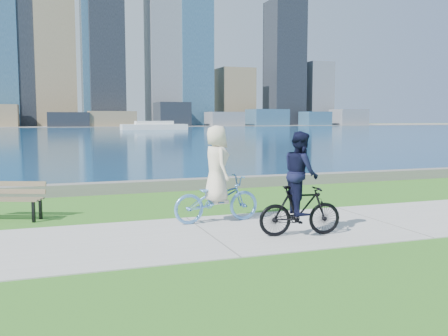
# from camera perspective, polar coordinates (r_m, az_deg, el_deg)

# --- Properties ---
(ground) EXTENTS (320.00, 320.00, 0.00)m
(ground) POSITION_cam_1_polar(r_m,az_deg,el_deg) (10.04, -1.74, -7.66)
(ground) COLOR #2A661B
(ground) RESTS_ON ground
(concrete_path) EXTENTS (80.00, 3.50, 0.02)m
(concrete_path) POSITION_cam_1_polar(r_m,az_deg,el_deg) (10.03, -1.74, -7.61)
(concrete_path) COLOR #A6A5A0
(concrete_path) RESTS_ON ground
(seawall) EXTENTS (90.00, 0.50, 0.35)m
(seawall) POSITION_cam_1_polar(r_m,az_deg,el_deg) (15.93, -8.52, -2.06)
(seawall) COLOR slate
(seawall) RESTS_ON ground
(bay_water) EXTENTS (320.00, 131.00, 0.01)m
(bay_water) POSITION_cam_1_polar(r_m,az_deg,el_deg) (81.39, -17.33, 3.89)
(bay_water) COLOR navy
(bay_water) RESTS_ON ground
(far_shore) EXTENTS (320.00, 30.00, 0.12)m
(far_shore) POSITION_cam_1_polar(r_m,az_deg,el_deg) (139.35, -18.21, 4.57)
(far_shore) COLOR slate
(far_shore) RESTS_ON ground
(city_skyline) EXTENTS (173.39, 22.09, 76.00)m
(city_skyline) POSITION_cam_1_polar(r_m,az_deg,el_deg) (141.05, -19.19, 14.15)
(city_skyline) COLOR navy
(city_skyline) RESTS_ON ground
(ferry_far) EXTENTS (12.35, 3.53, 1.68)m
(ferry_far) POSITION_cam_1_polar(r_m,az_deg,el_deg) (95.69, -8.00, 4.76)
(ferry_far) COLOR silver
(ferry_far) RESTS_ON ground
(park_bench) EXTENTS (1.76, 1.16, 0.86)m
(park_bench) POSITION_cam_1_polar(r_m,az_deg,el_deg) (12.46, -23.55, -3.04)
(park_bench) COLOR black
(park_bench) RESTS_ON ground
(cyclist_woman) EXTENTS (0.77, 1.99, 2.15)m
(cyclist_woman) POSITION_cam_1_polar(r_m,az_deg,el_deg) (11.03, -0.86, -2.12)
(cyclist_woman) COLOR #5996DA
(cyclist_woman) RESTS_ON ground
(cyclist_man) EXTENTS (0.73, 1.70, 2.06)m
(cyclist_man) POSITION_cam_1_polar(r_m,az_deg,el_deg) (9.86, 8.72, -2.72)
(cyclist_man) COLOR black
(cyclist_man) RESTS_ON ground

